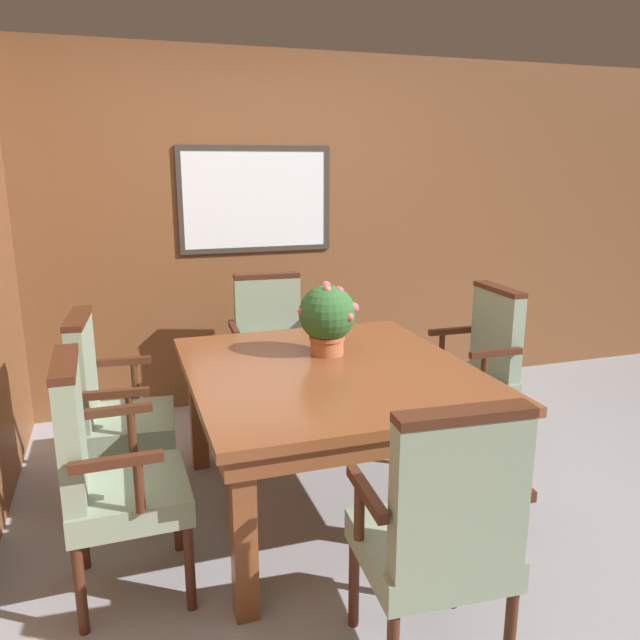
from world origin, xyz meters
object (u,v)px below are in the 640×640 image
at_px(chair_head_far, 271,345).
at_px(chair_right_far, 478,364).
at_px(chair_left_near, 107,469).
at_px(potted_plant, 327,317).
at_px(dining_table, 330,386).
at_px(chair_left_far, 110,404).
at_px(chair_head_near, 441,529).

xyz_separation_m(chair_head_far, chair_right_far, (1.08, -0.76, 0.00)).
height_order(chair_left_near, potted_plant, potted_plant).
bearing_deg(dining_table, chair_right_far, 18.84).
xyz_separation_m(dining_table, chair_left_far, (-1.02, 0.36, -0.11)).
xyz_separation_m(chair_left_far, potted_plant, (1.08, -0.15, 0.40)).
distance_m(chair_right_far, chair_left_near, 2.21).
bearing_deg(dining_table, chair_left_near, -161.65).
bearing_deg(chair_left_near, chair_right_far, -72.42).
xyz_separation_m(chair_head_far, potted_plant, (0.08, -0.91, 0.40)).
bearing_deg(chair_left_near, chair_head_near, -127.55).
distance_m(dining_table, chair_head_far, 1.13).
height_order(dining_table, potted_plant, potted_plant).
distance_m(dining_table, potted_plant, 0.37).
height_order(chair_left_far, chair_left_near, same).
xyz_separation_m(chair_left_far, chair_left_near, (-0.01, -0.71, 0.00)).
bearing_deg(chair_right_far, chair_left_far, -88.92).
xyz_separation_m(chair_head_near, potted_plant, (0.06, 1.33, 0.40)).
xyz_separation_m(chair_head_far, chair_left_near, (-1.02, -1.47, 0.00)).
height_order(chair_head_far, chair_right_far, same).
xyz_separation_m(chair_head_near, chair_left_near, (-1.04, 0.77, 0.00)).
relative_size(dining_table, chair_left_near, 1.50).
distance_m(chair_left_far, chair_head_near, 1.80).
xyz_separation_m(chair_left_far, chair_head_near, (1.02, -1.47, 0.00)).
bearing_deg(chair_right_far, chair_head_far, -124.18).
height_order(chair_right_far, chair_head_near, same).
height_order(chair_left_far, chair_head_near, same).
xyz_separation_m(chair_left_near, potted_plant, (1.10, 0.56, 0.40)).
relative_size(chair_head_far, chair_left_far, 1.00).
bearing_deg(chair_left_near, chair_head_far, -35.81).
relative_size(dining_table, chair_left_far, 1.50).
relative_size(chair_left_far, chair_head_near, 1.00).
height_order(chair_right_far, potted_plant, potted_plant).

